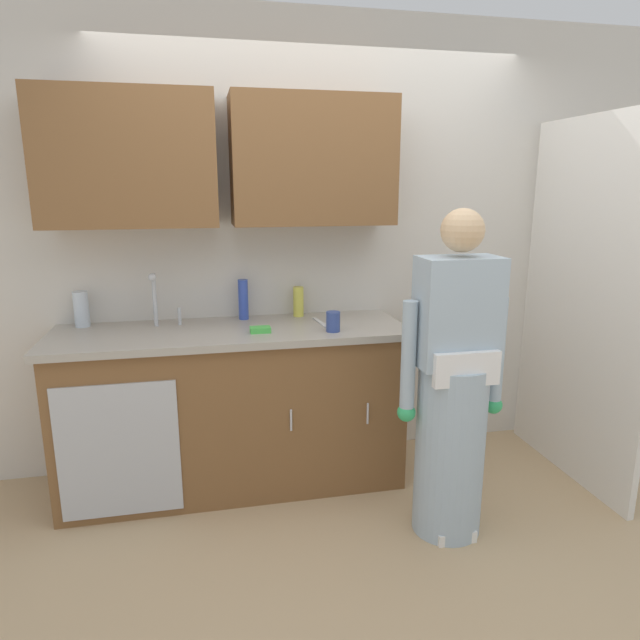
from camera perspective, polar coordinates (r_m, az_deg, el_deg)
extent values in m
plane|color=tan|center=(2.99, 3.83, -21.48)|extent=(9.00, 9.00, 0.00)
cube|color=beige|center=(3.49, -0.57, 7.55)|extent=(4.80, 0.10, 2.70)
cube|color=brown|center=(3.20, -19.09, 15.26)|extent=(0.91, 0.34, 0.70)
cube|color=brown|center=(3.25, -0.77, 15.94)|extent=(0.91, 0.34, 0.70)
cube|color=silver|center=(3.55, 25.37, 1.44)|extent=(0.04, 1.10, 2.10)
cube|color=brown|center=(3.30, -8.79, -9.12)|extent=(1.90, 0.60, 0.90)
cube|color=#B7BABF|center=(3.07, -19.90, -12.54)|extent=(0.60, 0.01, 0.72)
cylinder|color=silver|center=(3.03, -2.98, -10.22)|extent=(0.01, 0.01, 0.12)
cylinder|color=silver|center=(3.12, 4.91, -9.53)|extent=(0.01, 0.01, 0.12)
cube|color=#A8A093|center=(3.15, -9.10, -1.22)|extent=(1.96, 0.66, 0.04)
cube|color=#B7BABF|center=(3.16, -15.82, -1.63)|extent=(0.50, 0.36, 0.03)
cylinder|color=#B7BABF|center=(3.27, -16.57, 1.97)|extent=(0.02, 0.02, 0.30)
sphere|color=#B7BABF|center=(3.19, -16.81, 4.23)|extent=(0.04, 0.04, 0.04)
cylinder|color=#B7BABF|center=(3.28, -14.19, 0.38)|extent=(0.02, 0.02, 0.10)
cube|color=white|center=(3.10, 12.90, -19.77)|extent=(0.20, 0.26, 0.06)
cylinder|color=#A3B7C6|center=(2.91, 13.17, -12.79)|extent=(0.34, 0.34, 0.88)
cube|color=#A3B7C6|center=(2.68, 13.97, 0.77)|extent=(0.38, 0.22, 0.52)
sphere|color=#D9B183|center=(2.63, 14.44, 8.89)|extent=(0.20, 0.20, 0.20)
cube|color=white|center=(2.64, 14.80, -4.88)|extent=(0.32, 0.04, 0.16)
cylinder|color=#A3B7C6|center=(2.66, 9.05, -3.87)|extent=(0.07, 0.07, 0.55)
sphere|color=#33B266|center=(2.76, 8.83, -9.34)|extent=(0.09, 0.09, 0.09)
cylinder|color=#A3B7C6|center=(2.86, 17.71, -3.15)|extent=(0.07, 0.07, 0.55)
sphere|color=#33B266|center=(2.94, 17.32, -8.29)|extent=(0.09, 0.09, 0.09)
cylinder|color=#D8D14C|center=(3.39, -2.23, 1.90)|extent=(0.06, 0.06, 0.18)
cylinder|color=silver|center=(3.41, -23.26, 1.03)|extent=(0.08, 0.08, 0.20)
cylinder|color=#334CB2|center=(3.33, -7.86, 2.09)|extent=(0.06, 0.06, 0.24)
cylinder|color=#33478C|center=(3.03, 1.35, -0.17)|extent=(0.08, 0.08, 0.11)
cube|color=silver|center=(3.23, 0.06, -0.26)|extent=(0.05, 0.24, 0.01)
cube|color=#4CBF4C|center=(3.04, -6.14, -0.99)|extent=(0.11, 0.07, 0.03)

